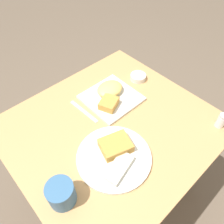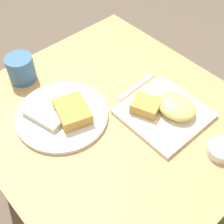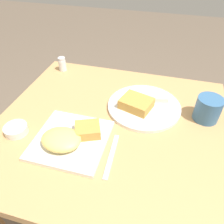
# 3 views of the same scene
# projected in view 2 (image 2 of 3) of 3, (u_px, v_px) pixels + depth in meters

# --- Properties ---
(ground_plane) EXTENTS (8.00, 8.00, 0.00)m
(ground_plane) POSITION_uv_depth(u_px,v_px,m) (113.00, 206.00, 1.55)
(ground_plane) COLOR brown
(dining_table) EXTENTS (0.88, 0.81, 0.70)m
(dining_table) POSITION_uv_depth(u_px,v_px,m) (113.00, 132.00, 1.09)
(dining_table) COLOR tan
(dining_table) RESTS_ON ground_plane
(plate_square_near) EXTENTS (0.25, 0.25, 0.06)m
(plate_square_near) POSITION_uv_depth(u_px,v_px,m) (166.00, 110.00, 1.01)
(plate_square_near) COLOR white
(plate_square_near) RESTS_ON dining_table
(plate_oval_far) EXTENTS (0.30, 0.30, 0.05)m
(plate_oval_far) POSITION_uv_depth(u_px,v_px,m) (63.00, 114.00, 1.00)
(plate_oval_far) COLOR white
(plate_oval_far) RESTS_ON dining_table
(sauce_ramekin) EXTENTS (0.08, 0.08, 0.03)m
(sauce_ramekin) POSITION_uv_depth(u_px,v_px,m) (221.00, 150.00, 0.91)
(sauce_ramekin) COLOR white
(sauce_ramekin) RESTS_ON dining_table
(butter_knife) EXTENTS (0.03, 0.19, 0.00)m
(butter_knife) POSITION_uv_depth(u_px,v_px,m) (136.00, 86.00, 1.10)
(butter_knife) COLOR silver
(butter_knife) RESTS_ON dining_table
(coffee_mug) EXTENTS (0.10, 0.10, 0.10)m
(coffee_mug) POSITION_uv_depth(u_px,v_px,m) (21.00, 69.00, 1.10)
(coffee_mug) COLOR #386693
(coffee_mug) RESTS_ON dining_table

